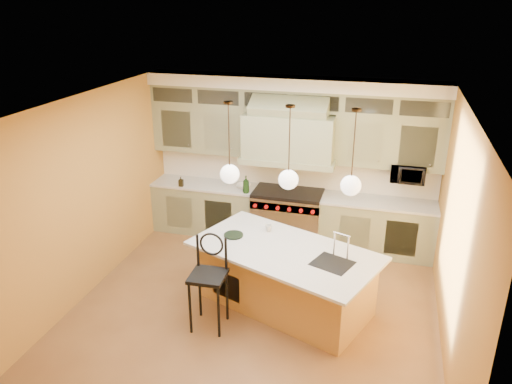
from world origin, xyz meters
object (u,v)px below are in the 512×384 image
(range, at_px, (288,216))
(counter_stool, at_px, (209,276))
(kitchen_island, at_px, (286,277))
(microwave, at_px, (408,173))

(range, height_order, counter_stool, counter_stool)
(kitchen_island, xyz_separation_m, counter_stool, (-0.88, -0.70, 0.28))
(range, height_order, microwave, microwave)
(range, distance_m, microwave, 2.18)
(kitchen_island, relative_size, counter_stool, 2.19)
(range, relative_size, counter_stool, 0.93)
(counter_stool, bearing_deg, microwave, 46.42)
(counter_stool, distance_m, microwave, 3.76)
(counter_stool, bearing_deg, range, 77.42)
(kitchen_island, bearing_deg, range, 122.71)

